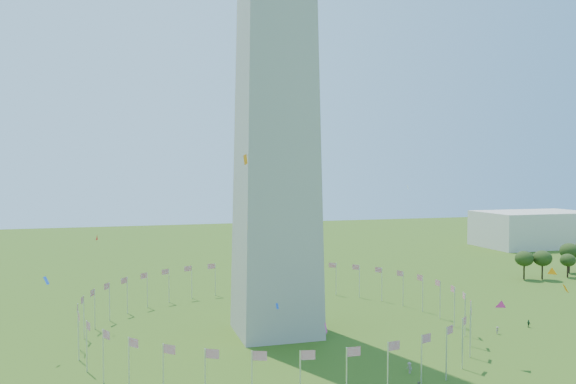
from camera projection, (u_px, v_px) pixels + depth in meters
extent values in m
cylinder|color=silver|center=(440.00, 300.00, 131.80)|extent=(0.24, 0.24, 9.00)
cylinder|color=silver|center=(423.00, 294.00, 138.29)|extent=(0.24, 0.24, 9.00)
cylinder|color=silver|center=(403.00, 289.00, 144.25)|extent=(0.24, 0.24, 9.00)
cylinder|color=silver|center=(382.00, 285.00, 149.48)|extent=(0.24, 0.24, 9.00)
cylinder|color=silver|center=(359.00, 281.00, 153.84)|extent=(0.24, 0.24, 9.00)
cylinder|color=silver|center=(336.00, 279.00, 157.19)|extent=(0.24, 0.24, 9.00)
cylinder|color=silver|center=(312.00, 277.00, 159.43)|extent=(0.24, 0.24, 9.00)
cylinder|color=silver|center=(288.00, 277.00, 160.49)|extent=(0.24, 0.24, 9.00)
cylinder|color=silver|center=(264.00, 277.00, 160.33)|extent=(0.24, 0.24, 9.00)
cylinder|color=silver|center=(239.00, 278.00, 158.97)|extent=(0.24, 0.24, 9.00)
cylinder|color=silver|center=(215.00, 279.00, 156.44)|extent=(0.24, 0.24, 9.00)
cylinder|color=silver|center=(192.00, 282.00, 152.83)|extent=(0.24, 0.24, 9.00)
cylinder|color=silver|center=(169.00, 285.00, 148.23)|extent=(0.24, 0.24, 9.00)
cylinder|color=silver|center=(147.00, 290.00, 142.80)|extent=(0.24, 0.24, 9.00)
cylinder|color=silver|center=(127.00, 295.00, 136.69)|extent=(0.24, 0.24, 9.00)
cylinder|color=silver|center=(110.00, 302.00, 130.09)|extent=(0.24, 0.24, 9.00)
cylinder|color=silver|center=(95.00, 309.00, 123.20)|extent=(0.24, 0.24, 9.00)
cylinder|color=silver|center=(84.00, 317.00, 116.24)|extent=(0.24, 0.24, 9.00)
cylinder|color=silver|center=(78.00, 326.00, 109.40)|extent=(0.24, 0.24, 9.00)
cylinder|color=silver|center=(79.00, 336.00, 102.91)|extent=(0.24, 0.24, 9.00)
cylinder|color=silver|center=(87.00, 346.00, 96.95)|extent=(0.24, 0.24, 9.00)
cylinder|color=silver|center=(103.00, 356.00, 91.72)|extent=(0.24, 0.24, 9.00)
cylinder|color=silver|center=(129.00, 366.00, 87.36)|extent=(0.24, 0.24, 9.00)
cylinder|color=silver|center=(163.00, 373.00, 84.01)|extent=(0.24, 0.24, 9.00)
cylinder|color=silver|center=(205.00, 379.00, 81.77)|extent=(0.24, 0.24, 9.00)
cylinder|color=silver|center=(252.00, 382.00, 80.72)|extent=(0.24, 0.24, 9.00)
cylinder|color=silver|center=(300.00, 381.00, 80.87)|extent=(0.24, 0.24, 9.00)
cylinder|color=silver|center=(347.00, 378.00, 82.23)|extent=(0.24, 0.24, 9.00)
cylinder|color=silver|center=(388.00, 372.00, 84.76)|extent=(0.24, 0.24, 9.00)
cylinder|color=silver|center=(421.00, 363.00, 88.38)|extent=(0.24, 0.24, 9.00)
cylinder|color=silver|center=(446.00, 354.00, 92.97)|extent=(0.24, 0.24, 9.00)
cylinder|color=silver|center=(462.00, 344.00, 98.41)|extent=(0.24, 0.24, 9.00)
cylinder|color=silver|center=(470.00, 334.00, 104.52)|extent=(0.24, 0.24, 9.00)
cylinder|color=silver|center=(471.00, 324.00, 111.11)|extent=(0.24, 0.24, 9.00)
cylinder|color=silver|center=(465.00, 315.00, 118.00)|extent=(0.24, 0.24, 9.00)
cylinder|color=silver|center=(454.00, 307.00, 124.97)|extent=(0.24, 0.24, 9.00)
cube|color=beige|center=(534.00, 229.00, 258.39)|extent=(50.00, 30.00, 16.00)
imported|color=gray|center=(409.00, 368.00, 96.45)|extent=(1.01, 1.39, 1.93)
imported|color=gray|center=(497.00, 330.00, 119.58)|extent=(1.20, 1.03, 1.61)
imported|color=#173A22|center=(529.00, 324.00, 124.63)|extent=(0.65, 1.02, 1.72)
plane|color=#CC2699|center=(501.00, 305.00, 101.03)|extent=(1.81, 1.69, 2.17)
plane|color=orange|center=(245.00, 160.00, 82.57)|extent=(0.28, 1.79, 1.82)
plane|color=red|center=(97.00, 238.00, 125.06)|extent=(0.51, 1.44, 1.52)
plane|color=blue|center=(277.00, 306.00, 106.02)|extent=(1.35, 0.41, 1.28)
plane|color=yellow|center=(247.00, 226.00, 85.53)|extent=(1.89, 0.49, 1.85)
plane|color=white|center=(408.00, 187.00, 136.00)|extent=(1.16, 0.85, 1.31)
plane|color=orange|center=(565.00, 288.00, 77.85)|extent=(0.79, 1.25, 1.22)
plane|color=orange|center=(552.00, 272.00, 103.10)|extent=(1.41, 1.45, 1.61)
plane|color=#CC2699|center=(326.00, 328.00, 96.49)|extent=(1.93, 0.85, 1.87)
plane|color=blue|center=(46.00, 281.00, 104.92)|extent=(1.22, 1.67, 1.55)
ellipsoid|color=#2C4517|center=(524.00, 266.00, 179.36)|extent=(5.75, 5.75, 8.98)
ellipsoid|color=#2C4517|center=(542.00, 265.00, 179.18)|extent=(5.87, 5.87, 9.17)
ellipsoid|color=#2C4517|center=(568.00, 266.00, 182.87)|extent=(4.86, 4.86, 7.60)
ellipsoid|color=#2C4517|center=(569.00, 258.00, 190.72)|extent=(6.40, 6.40, 10.01)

